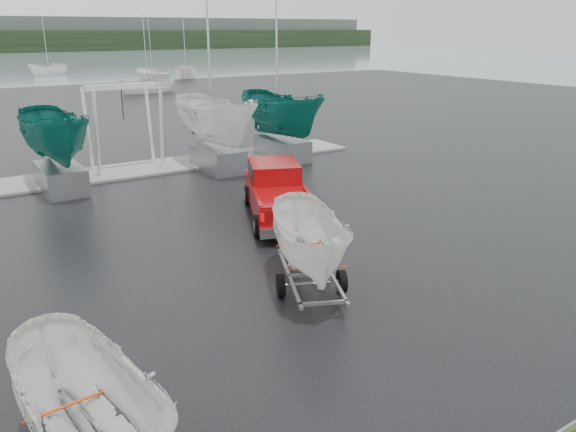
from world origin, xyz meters
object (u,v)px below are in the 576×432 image
Objects in this scene: trailer_hitched at (311,189)px; trailer_parked at (80,331)px; boat_hoist at (123,116)px; pickup_truck at (277,190)px.

trailer_parked is (-6.43, -3.71, -0.12)m from trailer_hitched.
boat_hoist is at bearing 113.57° from trailer_hitched.
trailer_hitched is 1.23× the size of boat_hoist.
trailer_hitched is 15.27m from boat_hoist.
trailer_hitched reaches higher than pickup_truck.
trailer_parked reaches higher than boat_hoist.
pickup_truck is 9.98m from boat_hoist.
pickup_truck is 1.21× the size of trailer_parked.
boat_hoist is (0.06, 15.27, -0.09)m from trailer_hitched.
trailer_hitched is at bearing 24.46° from trailer_parked.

